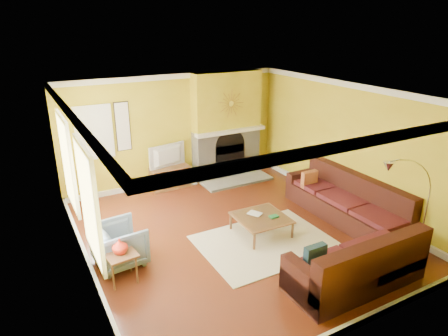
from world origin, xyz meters
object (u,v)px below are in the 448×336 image
sectional_sofa (318,217)px  armchair (120,244)px  media_console (170,177)px  side_table (122,267)px  arc_lamp (407,212)px  coffee_table (261,225)px

sectional_sofa → armchair: 3.59m
media_console → sectional_sofa: bearing=-67.4°
side_table → media_console: bearing=57.0°
media_console → armchair: (-1.94, -2.66, 0.10)m
armchair → media_console: bearing=-41.7°
media_console → side_table: (-2.05, -3.16, -0.01)m
armchair → arc_lamp: (4.14, -2.25, 0.60)m
sectional_sofa → coffee_table: (-0.82, 0.65, -0.26)m
sectional_sofa → coffee_table: bearing=141.9°
sectional_sofa → arc_lamp: 1.55m
sectional_sofa → armchair: sectional_sofa is taller
coffee_table → arc_lamp: (1.51, -1.94, 0.77)m
media_console → side_table: bearing=-123.0°
arc_lamp → sectional_sofa: bearing=118.1°
coffee_table → armchair: 2.65m
media_console → side_table: media_console is taller
media_console → armchair: 3.30m
sectional_sofa → media_console: (-1.51, 3.62, -0.19)m
sectional_sofa → armchair: (-3.45, 0.96, -0.09)m
armchair → arc_lamp: size_ratio=0.42×
coffee_table → arc_lamp: bearing=-52.0°
armchair → arc_lamp: 4.75m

